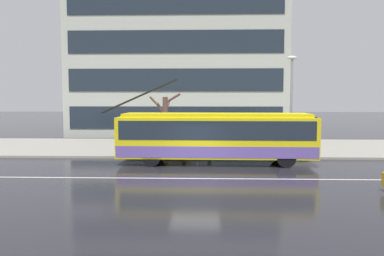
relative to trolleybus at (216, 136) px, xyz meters
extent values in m
plane|color=#222229|center=(-1.13, -2.95, -1.60)|extent=(160.00, 160.00, 0.00)
cube|color=gray|center=(-1.13, 6.60, -1.53)|extent=(80.00, 10.00, 0.14)
cube|color=silver|center=(-1.13, -4.15, -1.60)|extent=(72.00, 0.14, 0.01)
cube|color=yellow|center=(-0.02, 0.00, -0.04)|extent=(11.24, 2.64, 2.28)
cube|color=yellow|center=(-0.02, 0.00, 1.20)|extent=(10.56, 2.38, 0.20)
cube|color=#1E2833|center=(-0.02, 0.00, 0.42)|extent=(10.79, 2.67, 1.05)
cube|color=#6853A7|center=(-0.02, 0.00, -0.77)|extent=(11.13, 2.67, 0.64)
cube|color=#1E2833|center=(5.53, -0.07, 0.42)|extent=(0.15, 2.20, 1.14)
cube|color=black|center=(5.38, -0.07, 1.00)|extent=(0.19, 1.90, 0.28)
cylinder|color=black|center=(-4.46, 0.41, 2.27)|extent=(4.44, 0.12, 2.00)
cylinder|color=black|center=(-4.47, -0.29, 2.27)|extent=(4.44, 0.12, 2.00)
cylinder|color=black|center=(3.81, 1.05, -1.08)|extent=(1.04, 0.31, 1.04)
cylinder|color=black|center=(3.78, -1.15, -1.08)|extent=(1.04, 0.31, 1.04)
cylinder|color=black|center=(-3.59, 1.14, -1.08)|extent=(1.04, 0.31, 1.04)
cylinder|color=black|center=(-3.62, -1.05, -1.08)|extent=(1.04, 0.31, 1.04)
cylinder|color=gray|center=(-1.17, 2.84, -0.29)|extent=(0.08, 0.08, 2.34)
cylinder|color=gray|center=(-4.45, 2.84, -0.29)|extent=(0.08, 0.08, 2.34)
cylinder|color=gray|center=(-1.17, 4.19, -0.29)|extent=(0.08, 0.08, 2.34)
cylinder|color=gray|center=(-4.45, 4.19, -0.29)|extent=(0.08, 0.08, 2.34)
cube|color=#99ADB2|center=(-2.81, 4.19, -0.24)|extent=(3.11, 0.04, 1.87)
cube|color=#B2B2B7|center=(-2.81, 3.52, 0.92)|extent=(3.58, 1.65, 0.08)
cube|color=brown|center=(-2.81, 3.85, -1.01)|extent=(2.29, 0.36, 0.08)
cylinder|color=black|center=(-2.14, 3.88, -1.01)|extent=(0.14, 0.14, 0.89)
cylinder|color=black|center=(-1.99, 3.82, -1.01)|extent=(0.14, 0.14, 0.89)
cylinder|color=navy|center=(-2.06, 3.85, -0.27)|extent=(0.46, 0.46, 0.58)
sphere|color=tan|center=(-2.06, 3.85, 0.13)|extent=(0.22, 0.22, 0.22)
cylinder|color=#4B553D|center=(-0.41, 2.51, -1.07)|extent=(0.14, 0.14, 0.78)
cylinder|color=#4B553D|center=(-0.36, 2.36, -1.07)|extent=(0.14, 0.14, 0.78)
cylinder|color=navy|center=(-0.38, 2.43, -0.37)|extent=(0.46, 0.46, 0.61)
sphere|color=#E2A88C|center=(-0.38, 2.43, 0.04)|extent=(0.20, 0.20, 0.20)
cone|color=red|center=(-0.34, 2.32, 0.32)|extent=(1.28, 1.28, 0.30)
cylinder|color=#333333|center=(-0.34, 2.32, -0.21)|extent=(0.02, 0.02, 0.75)
cylinder|color=gray|center=(4.82, 2.60, 1.56)|extent=(0.16, 0.16, 6.04)
ellipsoid|color=silver|center=(4.82, 2.60, 4.70)|extent=(0.60, 0.32, 0.24)
cylinder|color=brown|center=(-3.38, 4.15, 0.39)|extent=(0.35, 0.35, 3.70)
cylinder|color=brown|center=(-3.91, 4.30, 1.69)|extent=(1.21, 0.50, 1.21)
cylinder|color=brown|center=(-3.58, 3.67, 1.37)|extent=(0.59, 1.11, 1.01)
cylinder|color=brown|center=(-2.86, 4.07, 2.14)|extent=(1.13, 0.32, 0.74)
cylinder|color=brown|center=(-3.28, 4.68, 1.59)|extent=(0.37, 1.20, 0.95)
cube|color=#AFB6A8|center=(-3.41, 20.96, 10.57)|extent=(21.05, 15.01, 24.35)
cube|color=#1E2833|center=(-3.41, 13.43, 0.31)|extent=(19.79, 0.06, 2.09)
cube|color=#1E2833|center=(-3.41, 13.43, 3.79)|extent=(19.79, 0.06, 2.09)
cube|color=#1E2833|center=(-3.41, 13.43, 7.27)|extent=(19.79, 0.06, 2.09)
cube|color=#1E2833|center=(-3.41, 13.43, 10.75)|extent=(19.79, 0.06, 2.09)
camera|label=1|loc=(-0.66, -22.01, 2.25)|focal=35.95mm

